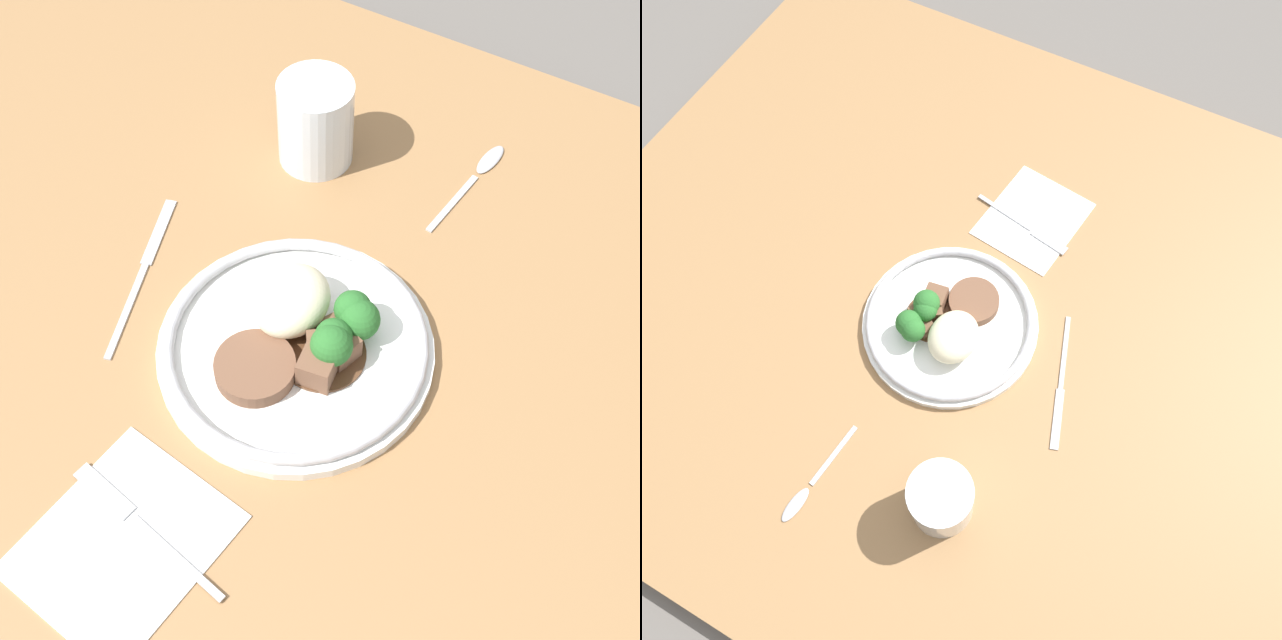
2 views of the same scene
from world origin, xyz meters
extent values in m
plane|color=#5B5651|center=(0.00, 0.00, 0.00)|extent=(8.00, 8.00, 0.00)
cube|color=olive|center=(0.00, 0.00, 0.02)|extent=(1.10, 1.29, 0.03)
cube|color=white|center=(-0.19, 0.03, 0.03)|extent=(0.18, 0.16, 0.00)
cylinder|color=white|center=(0.05, 0.00, 0.04)|extent=(0.27, 0.27, 0.01)
torus|color=#B2B2B7|center=(0.05, 0.00, 0.05)|extent=(0.25, 0.25, 0.01)
ellipsoid|color=beige|center=(0.08, 0.02, 0.07)|extent=(0.08, 0.07, 0.05)
cylinder|color=brown|center=(0.01, 0.02, 0.05)|extent=(0.08, 0.08, 0.02)
cylinder|color=#51331E|center=(0.05, -0.03, 0.05)|extent=(0.08, 0.08, 0.00)
cube|color=brown|center=(0.06, -0.04, 0.06)|extent=(0.04, 0.04, 0.03)
cube|color=brown|center=(0.08, -0.02, 0.06)|extent=(0.03, 0.03, 0.02)
cube|color=brown|center=(0.05, -0.03, 0.06)|extent=(0.04, 0.04, 0.03)
cube|color=brown|center=(0.03, -0.03, 0.06)|extent=(0.04, 0.04, 0.03)
cube|color=brown|center=(0.05, -0.04, 0.06)|extent=(0.03, 0.03, 0.02)
cylinder|color=#568442|center=(0.06, -0.04, 0.05)|extent=(0.01, 0.01, 0.02)
sphere|color=#286628|center=(0.06, -0.04, 0.07)|extent=(0.04, 0.04, 0.04)
cylinder|color=#568442|center=(0.10, -0.04, 0.05)|extent=(0.01, 0.01, 0.02)
sphere|color=#286628|center=(0.10, -0.04, 0.07)|extent=(0.04, 0.04, 0.04)
cylinder|color=#568442|center=(0.09, -0.05, 0.05)|extent=(0.01, 0.01, 0.01)
sphere|color=#286628|center=(0.09, -0.05, 0.07)|extent=(0.04, 0.04, 0.04)
cylinder|color=#568442|center=(0.05, -0.04, 0.05)|extent=(0.01, 0.01, 0.02)
sphere|color=#286628|center=(0.05, -0.04, 0.08)|extent=(0.04, 0.04, 0.04)
cylinder|color=yellow|center=(0.29, 0.12, 0.07)|extent=(0.07, 0.07, 0.07)
cylinder|color=silver|center=(0.29, 0.12, 0.08)|extent=(0.08, 0.08, 0.10)
cube|color=#ADADB2|center=(-0.17, -0.02, 0.04)|extent=(0.03, 0.11, 0.00)
cube|color=#ADADB2|center=(-0.16, 0.07, 0.04)|extent=(0.03, 0.07, 0.00)
cube|color=#ADADB2|center=(0.01, 0.17, 0.03)|extent=(0.12, 0.04, 0.00)
cube|color=#ADADB2|center=(0.11, 0.20, 0.03)|extent=(0.09, 0.04, 0.00)
cube|color=#ADADB2|center=(0.30, -0.05, 0.03)|extent=(0.10, 0.02, 0.00)
ellipsoid|color=#ADADB2|center=(0.38, -0.06, 0.03)|extent=(0.05, 0.02, 0.01)
camera|label=1|loc=(-0.34, -0.25, 0.76)|focal=50.00mm
camera|label=2|loc=(0.39, 0.20, 0.89)|focal=35.00mm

